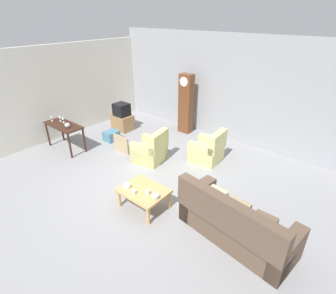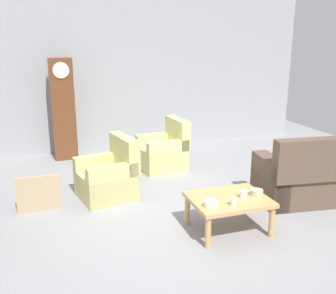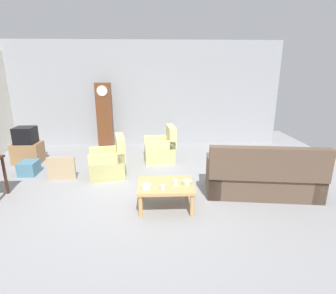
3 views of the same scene
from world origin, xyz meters
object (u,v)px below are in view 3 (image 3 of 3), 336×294
Objects in this scene: cup_white_porcelain at (175,183)px; cup_blue_rimmed at (163,187)px; tv_stand_cabinet at (28,153)px; tv_crt at (25,135)px; framed_picture_leaning at (61,168)px; bowl_white_stacked at (146,187)px; armchair_olive_far at (161,149)px; armchair_olive_near at (109,163)px; grandfather_clock at (105,116)px; storage_box_blue at (29,168)px; coffee_table_wood at (166,187)px; couch_floral at (262,178)px; bowl_shallow_green at (187,183)px.

cup_white_porcelain is 1.05× the size of cup_blue_rimmed.
tv_crt reaches higher than tv_stand_cabinet.
framed_picture_leaning is 2.45m from bowl_white_stacked.
tv_crt reaches higher than armchair_olive_far.
armchair_olive_near is at bearing -23.33° from tv_crt.
framed_picture_leaning is at bearing 150.07° from cup_white_porcelain.
cup_white_porcelain is at bearing -63.95° from grandfather_clock.
grandfather_clock reaches higher than storage_box_blue.
coffee_table_wood is 1.60× the size of framed_picture_leaning.
armchair_olive_far is 0.46× the size of grandfather_clock.
couch_floral is at bearing 17.61° from cup_blue_rimmed.
tv_stand_cabinet reaches higher than cup_blue_rimmed.
framed_picture_leaning is at bearing 141.85° from bowl_white_stacked.
storage_box_blue is at bearing 152.25° from cup_white_porcelain.
storage_box_blue is at bearing -65.35° from tv_crt.
storage_box_blue is (-3.09, -0.87, -0.15)m from armchair_olive_far.
armchair_olive_near is 10.68× the size of cup_blue_rimmed.
grandfather_clock is 21.78× the size of cup_white_porcelain.
grandfather_clock is (-1.67, 1.21, 0.69)m from armchair_olive_far.
tv_stand_cabinet is 0.92m from storage_box_blue.
couch_floral is 4.94m from grandfather_clock.
tv_crt is (-3.47, -0.04, 0.43)m from armchair_olive_far.
armchair_olive_near is at bearing -23.33° from tv_stand_cabinet.
armchair_olive_near reaches higher than coffee_table_wood.
bowl_white_stacked is (2.78, -1.84, 0.32)m from storage_box_blue.
grandfather_clock is 22.94× the size of cup_blue_rimmed.
cup_white_porcelain is (-1.71, -0.45, 0.13)m from couch_floral.
armchair_olive_far reaches higher than coffee_table_wood.
grandfather_clock is 4.26m from cup_white_porcelain.
armchair_olive_far is at bearing 0.66° from tv_stand_cabinet.
cup_white_porcelain is (1.86, -3.80, -0.51)m from grandfather_clock.
armchair_olive_far is at bearing 0.66° from tv_crt.
storage_box_blue is at bearing -164.34° from armchair_olive_far.
couch_floral is 13.59× the size of bowl_white_stacked.
framed_picture_leaning is at bearing 167.12° from couch_floral.
bowl_white_stacked is (-0.31, -2.71, 0.17)m from armchair_olive_far.
armchair_olive_near is 1.58m from armchair_olive_far.
bowl_shallow_green is (-1.51, -0.44, 0.12)m from couch_floral.
tv_crt is at bearing 141.65° from cup_blue_rimmed.
coffee_table_wood is 6.04× the size of bowl_shallow_green.
cup_white_porcelain is (3.66, -2.55, -0.25)m from tv_crt.
bowl_shallow_green is (0.39, -2.58, 0.17)m from armchair_olive_far.
framed_picture_leaning is at bearing 149.24° from coffee_table_wood.
tv_stand_cabinet is at bearing 146.63° from bowl_shallow_green.
tv_stand_cabinet is (-2.25, 0.97, -0.04)m from armchair_olive_near.
armchair_olive_near reaches higher than framed_picture_leaning.
couch_floral is 5.76m from tv_stand_cabinet.
framed_picture_leaning is at bearing -169.51° from armchair_olive_near.
couch_floral is 4.98× the size of storage_box_blue.
armchair_olive_near reaches higher than cup_blue_rimmed.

